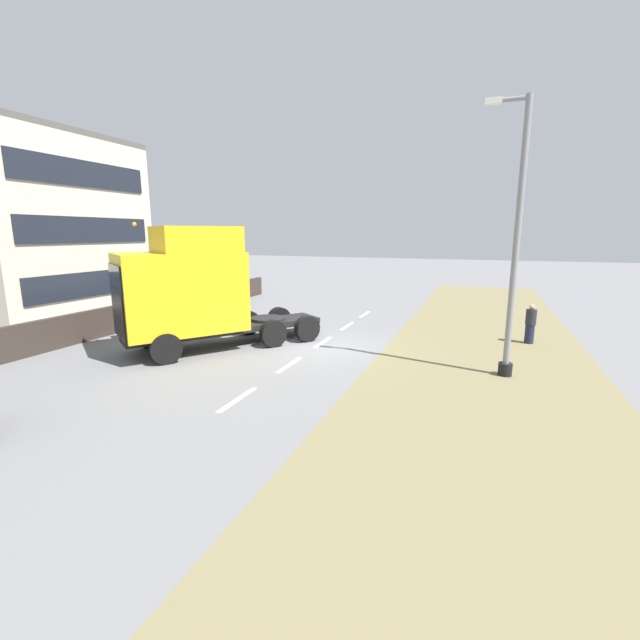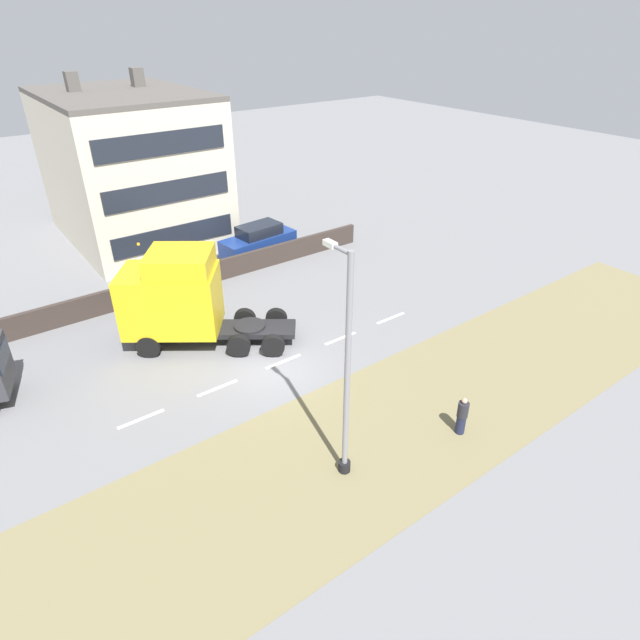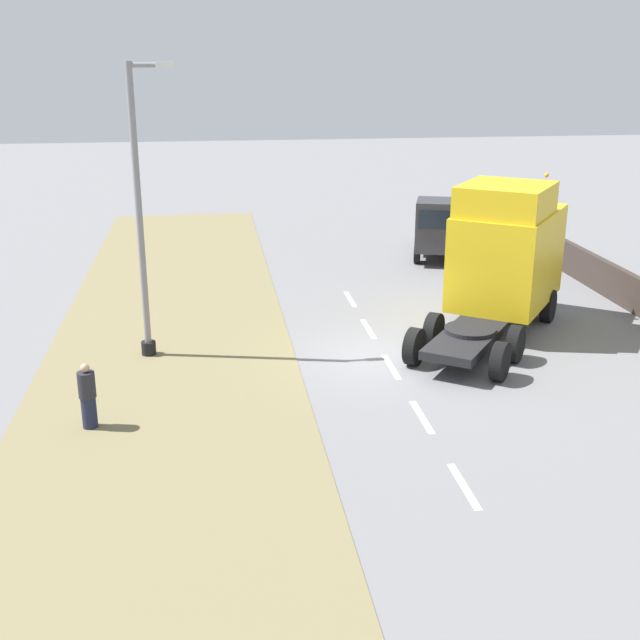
# 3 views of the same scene
# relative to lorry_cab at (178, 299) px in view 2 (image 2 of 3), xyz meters

# --- Properties ---
(ground_plane) EXTENTS (120.00, 120.00, 0.00)m
(ground_plane) POSITION_rel_lorry_cab_xyz_m (-4.09, -2.12, -2.27)
(ground_plane) COLOR slate
(ground_plane) RESTS_ON ground
(grass_verge) EXTENTS (7.00, 44.00, 0.01)m
(grass_verge) POSITION_rel_lorry_cab_xyz_m (-10.09, -2.12, -2.26)
(grass_verge) COLOR olive
(grass_verge) RESTS_ON ground
(lane_markings) EXTENTS (0.16, 14.60, 0.00)m
(lane_markings) POSITION_rel_lorry_cab_xyz_m (-4.09, -2.82, -2.27)
(lane_markings) COLOR white
(lane_markings) RESTS_ON ground
(boundary_wall) EXTENTS (0.25, 24.00, 1.20)m
(boundary_wall) POSITION_rel_lorry_cab_xyz_m (4.91, -2.12, -1.67)
(boundary_wall) COLOR #382D28
(boundary_wall) RESTS_ON ground
(building_block) EXTENTS (12.04, 8.73, 10.24)m
(building_block) POSITION_rel_lorry_cab_xyz_m (14.45, -3.41, 2.30)
(building_block) COLOR beige
(building_block) RESTS_ON ground
(lorry_cab) EXTENTS (6.32, 7.32, 4.63)m
(lorry_cab) POSITION_rel_lorry_cab_xyz_m (0.00, 0.00, 0.00)
(lorry_cab) COLOR black
(lorry_cab) RESTS_ON ground
(parked_car) EXTENTS (2.27, 4.91, 1.96)m
(parked_car) POSITION_rel_lorry_cab_xyz_m (6.69, -8.04, -1.31)
(parked_car) COLOR navy
(parked_car) RESTS_ON ground
(lamp_post) EXTENTS (1.32, 0.40, 7.93)m
(lamp_post) POSITION_rel_lorry_cab_xyz_m (-10.63, -0.96, 1.32)
(lamp_post) COLOR black
(lamp_post) RESTS_ON ground
(pedestrian) EXTENTS (0.39, 0.39, 1.56)m
(pedestrian) POSITION_rel_lorry_cab_xyz_m (-11.72, -5.51, -1.51)
(pedestrian) COLOR #1E233D
(pedestrian) RESTS_ON ground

